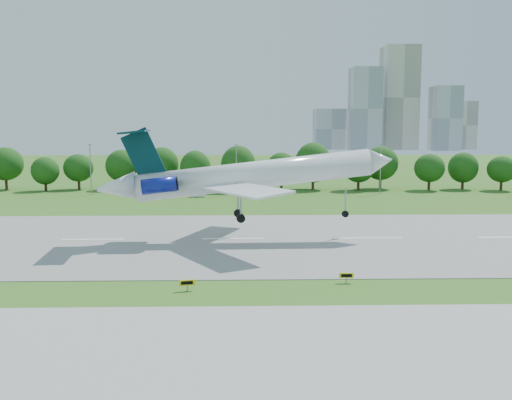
{
  "coord_description": "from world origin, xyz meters",
  "views": [
    {
      "loc": [
        -18.75,
        -55.43,
        15.61
      ],
      "look_at": [
        -16.89,
        18.0,
        6.53
      ],
      "focal_mm": 40.0,
      "sensor_mm": 36.0,
      "label": 1
    }
  ],
  "objects_px": {
    "airliner": "(240,176)",
    "taxi_sign_left": "(187,283)",
    "service_vehicle_a": "(197,195)",
    "service_vehicle_b": "(140,191)"
  },
  "relations": [
    {
      "from": "taxi_sign_left",
      "to": "service_vehicle_b",
      "type": "xyz_separation_m",
      "value": [
        -19.72,
        86.13,
        -0.25
      ]
    },
    {
      "from": "taxi_sign_left",
      "to": "airliner",
      "type": "bearing_deg",
      "value": 65.65
    },
    {
      "from": "taxi_sign_left",
      "to": "service_vehicle_a",
      "type": "relative_size",
      "value": 0.43
    },
    {
      "from": "service_vehicle_b",
      "to": "taxi_sign_left",
      "type": "bearing_deg",
      "value": -151.6
    },
    {
      "from": "airliner",
      "to": "taxi_sign_left",
      "type": "height_order",
      "value": "airliner"
    },
    {
      "from": "airliner",
      "to": "taxi_sign_left",
      "type": "distance_m",
      "value": 27.84
    },
    {
      "from": "airliner",
      "to": "service_vehicle_a",
      "type": "xyz_separation_m",
      "value": [
        -10.17,
        51.6,
        -8.59
      ]
    },
    {
      "from": "service_vehicle_b",
      "to": "service_vehicle_a",
      "type": "bearing_deg",
      "value": -104.53
    },
    {
      "from": "taxi_sign_left",
      "to": "service_vehicle_b",
      "type": "bearing_deg",
      "value": 89.62
    },
    {
      "from": "taxi_sign_left",
      "to": "service_vehicle_b",
      "type": "relative_size",
      "value": 0.48
    }
  ]
}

